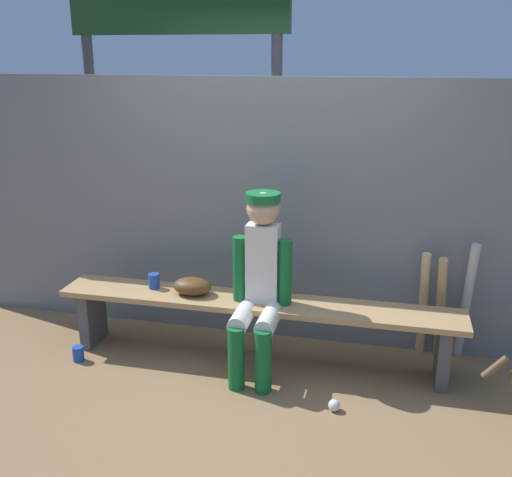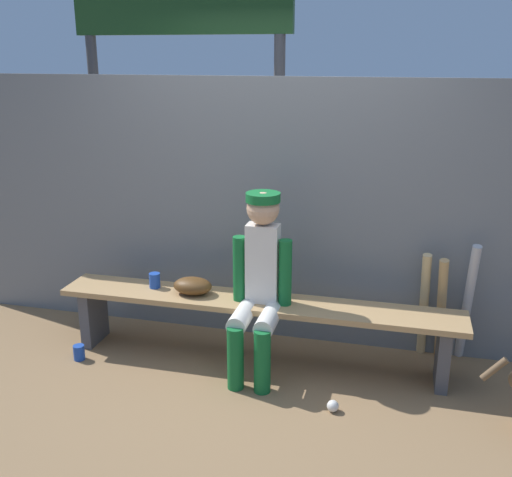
% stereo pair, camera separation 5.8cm
% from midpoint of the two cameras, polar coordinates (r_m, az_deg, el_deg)
% --- Properties ---
extents(ground_plane, '(30.00, 30.00, 0.00)m').
position_cam_midpoint_polar(ground_plane, '(4.37, 0.39, -11.64)').
color(ground_plane, olive).
extents(chainlink_fence, '(5.10, 0.03, 1.97)m').
position_cam_midpoint_polar(chainlink_fence, '(4.41, 1.81, 2.43)').
color(chainlink_fence, slate).
rests_on(chainlink_fence, ground_plane).
extents(dugout_bench, '(2.85, 0.36, 0.47)m').
position_cam_midpoint_polar(dugout_bench, '(4.20, 0.40, -7.14)').
color(dugout_bench, tan).
rests_on(dugout_bench, ground_plane).
extents(player_seated, '(0.41, 0.55, 1.25)m').
position_cam_midpoint_polar(player_seated, '(3.98, 0.70, -3.91)').
color(player_seated, silver).
rests_on(player_seated, ground_plane).
extents(baseball_glove, '(0.28, 0.20, 0.12)m').
position_cam_midpoint_polar(baseball_glove, '(4.27, -5.71, -4.54)').
color(baseball_glove, '#593819').
rests_on(baseball_glove, dugout_bench).
extents(bat_wood_natural, '(0.09, 0.22, 0.81)m').
position_cam_midpoint_polar(bat_wood_natural, '(4.43, 16.16, -6.15)').
color(bat_wood_natural, tan).
rests_on(bat_wood_natural, ground_plane).
extents(bat_wood_tan, '(0.11, 0.25, 0.80)m').
position_cam_midpoint_polar(bat_wood_tan, '(4.42, 17.70, -6.44)').
color(bat_wood_tan, tan).
rests_on(bat_wood_tan, ground_plane).
extents(bat_aluminum_silver, '(0.10, 0.25, 0.91)m').
position_cam_midpoint_polar(bat_aluminum_silver, '(4.43, 19.96, -5.84)').
color(bat_aluminum_silver, '#B7B7BC').
rests_on(bat_aluminum_silver, ground_plane).
extents(baseball, '(0.07, 0.07, 0.07)m').
position_cam_midpoint_polar(baseball, '(3.85, 7.82, -15.62)').
color(baseball, white).
rests_on(baseball, ground_plane).
extents(cup_on_ground, '(0.08, 0.08, 0.11)m').
position_cam_midpoint_polar(cup_on_ground, '(4.54, -16.24, -10.45)').
color(cup_on_ground, '#1E47AD').
rests_on(cup_on_ground, ground_plane).
extents(cup_on_bench, '(0.08, 0.08, 0.11)m').
position_cam_midpoint_polar(cup_on_bench, '(4.42, -9.31, -3.99)').
color(cup_on_bench, '#1E47AD').
rests_on(cup_on_bench, dugout_bench).
extents(scoreboard, '(2.33, 0.27, 3.29)m').
position_cam_midpoint_polar(scoreboard, '(5.69, -6.24, 19.24)').
color(scoreboard, '#3F3F42').
rests_on(scoreboard, ground_plane).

